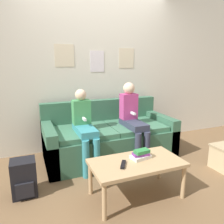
% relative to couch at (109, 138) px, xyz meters
% --- Properties ---
extents(ground_plane, '(10.00, 10.00, 0.00)m').
position_rel_couch_xyz_m(ground_plane, '(0.00, -0.56, -0.28)').
color(ground_plane, brown).
extents(wall_back, '(8.00, 0.06, 2.60)m').
position_rel_couch_xyz_m(wall_back, '(-0.00, 0.54, 1.02)').
color(wall_back, silver).
rests_on(wall_back, ground_plane).
extents(couch, '(1.92, 0.90, 0.83)m').
position_rel_couch_xyz_m(couch, '(0.00, 0.00, 0.00)').
color(couch, '#38664C').
rests_on(couch, ground_plane).
extents(coffee_table, '(0.97, 0.52, 0.41)m').
position_rel_couch_xyz_m(coffee_table, '(-0.11, -1.10, 0.08)').
color(coffee_table, tan).
rests_on(coffee_table, ground_plane).
extents(person_left, '(0.24, 0.60, 1.07)m').
position_rel_couch_xyz_m(person_left, '(-0.43, -0.22, 0.31)').
color(person_left, teal).
rests_on(person_left, ground_plane).
extents(person_right, '(0.24, 0.60, 1.13)m').
position_rel_couch_xyz_m(person_right, '(0.30, -0.20, 0.35)').
color(person_right, '#33384C').
rests_on(person_right, ground_plane).
extents(tv_remote, '(0.12, 0.17, 0.02)m').
position_rel_couch_xyz_m(tv_remote, '(-0.28, -1.13, 0.13)').
color(tv_remote, black).
rests_on(tv_remote, coffee_table).
extents(book_stack, '(0.23, 0.17, 0.10)m').
position_rel_couch_xyz_m(book_stack, '(-0.03, -1.05, 0.17)').
color(book_stack, silver).
rests_on(book_stack, coffee_table).
extents(backpack, '(0.26, 0.26, 0.41)m').
position_rel_couch_xyz_m(backpack, '(-1.23, -0.62, -0.08)').
color(backpack, black).
rests_on(backpack, ground_plane).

